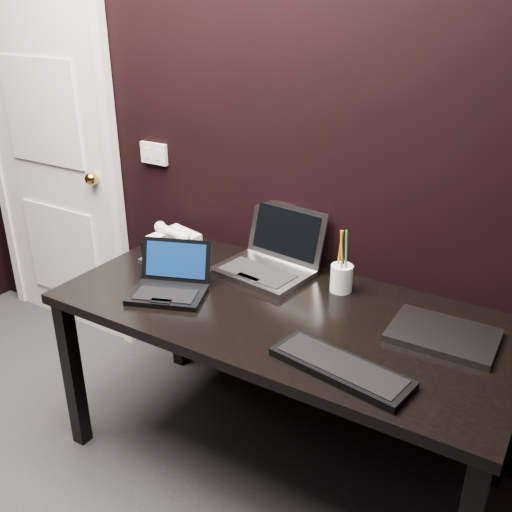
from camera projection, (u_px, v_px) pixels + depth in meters
The scene contains 11 objects.
wall_back at pixel (268, 129), 2.35m from camera, with size 4.00×4.00×0.00m, color black.
door at pixel (50, 150), 3.08m from camera, with size 0.99×0.10×2.14m.
wall_switch at pixel (154, 153), 2.71m from camera, with size 0.15×0.02×0.10m.
desk at pixel (281, 326), 2.15m from camera, with size 1.70×0.80×0.74m.
netbook at pixel (170, 284), 2.22m from camera, with size 0.36×0.34×0.18m.
silver_laptop at pixel (269, 261), 2.38m from camera, with size 0.41×0.38×0.26m.
ext_keyboard at pixel (341, 368), 1.75m from camera, with size 0.47×0.22×0.03m.
closed_laptop at pixel (443, 335), 1.93m from camera, with size 0.35×0.26×0.02m.
desk_phone at pixel (174, 240), 2.61m from camera, with size 0.25×0.23×0.12m.
mobile_phone at pixel (147, 255), 2.47m from camera, with size 0.06×0.05×0.09m.
pen_cup at pixel (342, 277), 2.22m from camera, with size 0.11×0.11×0.26m.
Camera 1 is at (1.19, -0.23, 1.79)m, focal length 40.00 mm.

